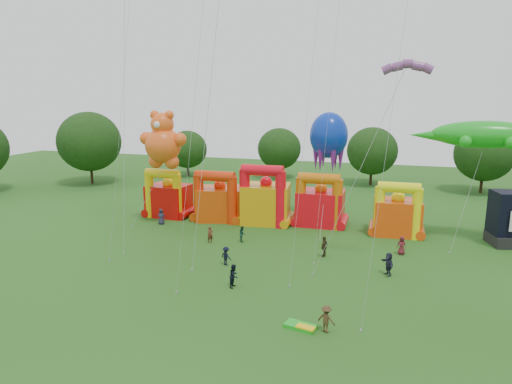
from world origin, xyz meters
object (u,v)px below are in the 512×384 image
(teddy_bear_kite, at_px, (157,163))
(gecko_kite, at_px, (475,171))
(spectator_4, at_px, (324,247))
(octopus_kite, at_px, (327,156))
(bouncy_castle_2, at_px, (265,201))
(bouncy_castle_0, at_px, (168,198))
(spectator_0, at_px, (161,217))

(teddy_bear_kite, bearing_deg, gecko_kite, 4.17)
(teddy_bear_kite, relative_size, spectator_4, 6.67)
(gecko_kite, relative_size, octopus_kite, 1.03)
(bouncy_castle_2, distance_m, teddy_bear_kite, 13.06)
(teddy_bear_kite, xyz_separation_m, spectator_4, (19.83, -5.36, -6.18))
(bouncy_castle_0, distance_m, teddy_bear_kite, 6.20)
(bouncy_castle_2, bearing_deg, spectator_4, -48.75)
(bouncy_castle_0, relative_size, gecko_kite, 0.46)
(spectator_0, bearing_deg, spectator_4, -39.97)
(gecko_kite, xyz_separation_m, spectator_4, (-13.40, -7.78, -6.53))
(bouncy_castle_2, height_order, teddy_bear_kite, teddy_bear_kite)
(octopus_kite, bearing_deg, bouncy_castle_0, -169.12)
(bouncy_castle_2, bearing_deg, gecko_kite, -4.28)
(octopus_kite, xyz_separation_m, spectator_4, (1.68, -12.79, -6.73))
(teddy_bear_kite, xyz_separation_m, spectator_0, (0.16, 0.12, -6.24))
(spectator_0, distance_m, spectator_4, 20.42)
(teddy_bear_kite, bearing_deg, octopus_kite, 22.26)
(gecko_kite, relative_size, spectator_4, 6.71)
(teddy_bear_kite, distance_m, spectator_0, 6.25)
(gecko_kite, xyz_separation_m, spectator_0, (-33.06, -2.30, -6.59))
(octopus_kite, distance_m, spectator_0, 20.57)
(teddy_bear_kite, distance_m, spectator_4, 21.45)
(bouncy_castle_2, bearing_deg, teddy_bear_kite, -160.76)
(spectator_4, bearing_deg, gecko_kite, 138.44)
(bouncy_castle_0, relative_size, bouncy_castle_2, 0.86)
(bouncy_castle_0, xyz_separation_m, gecko_kite, (34.03, -1.36, 5.19))
(octopus_kite, relative_size, spectator_0, 6.99)
(spectator_0, bearing_deg, bouncy_castle_0, 80.48)
(octopus_kite, bearing_deg, bouncy_castle_2, -152.71)
(bouncy_castle_0, bearing_deg, spectator_4, -23.90)
(bouncy_castle_2, height_order, spectator_4, bouncy_castle_2)
(bouncy_castle_0, xyz_separation_m, spectator_0, (0.97, -3.66, -1.40))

